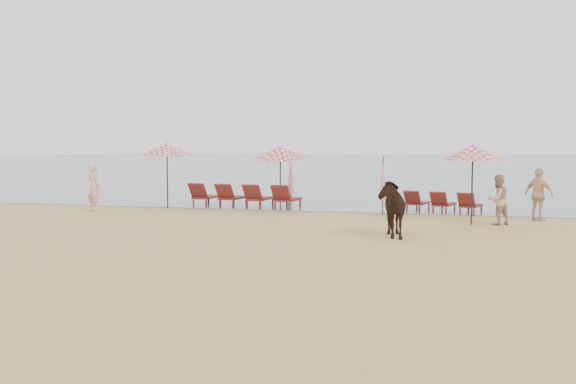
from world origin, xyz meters
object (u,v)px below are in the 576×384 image
Objects in this scene: beachgoer_right_a at (498,200)px; beachgoer_right_b at (539,194)px; lounger_cluster_left at (244,196)px; umbrella_open_left_b at (280,152)px; umbrella_open_left_a at (167,150)px; beachgoer_left at (94,187)px; cow at (389,208)px; umbrella_closed_right at (383,179)px; lounger_cluster_right at (442,203)px; umbrella_open_right at (473,153)px; umbrella_closed_left at (291,173)px.

beachgoer_right_a is 1.94m from beachgoer_right_b.
beachgoer_right_a reaches higher than lounger_cluster_left.
umbrella_open_left_b is at bearing 33.53° from beachgoer_right_b.
umbrella_open_left_a is 3.05m from beachgoer_left.
beachgoer_right_b is (15.51, 0.88, -0.04)m from beachgoer_left.
umbrella_open_left_b is 7.45m from cow.
beachgoer_right_b is at bearing -5.80° from umbrella_closed_right.
beachgoer_left is (-12.48, -2.40, 0.52)m from lounger_cluster_right.
cow is (-1.31, -6.25, 0.40)m from lounger_cluster_right.
lounger_cluster_right is 1.14× the size of umbrella_open_right.
umbrella_open_right reaches higher than umbrella_closed_left.
umbrella_closed_right is 4.20m from beachgoer_right_a.
umbrella_open_left_b is 8.04m from beachgoer_right_a.
beachgoer_right_b is (8.90, -1.00, -1.32)m from umbrella_open_left_b.
umbrella_open_left_b is at bearing 114.35° from cow.
lounger_cluster_right is at bearing -9.30° from umbrella_closed_left.
lounger_cluster_right is at bearing 13.30° from beachgoer_right_b.
beachgoer_left is (-5.00, -2.49, 0.45)m from lounger_cluster_left.
umbrella_open_right is (11.22, -2.35, -0.04)m from umbrella_open_left_a.
lounger_cluster_right is 3.38m from beachgoer_right_a.
umbrella_closed_left is at bearing -65.35° from beachgoer_right_a.
lounger_cluster_right is at bearing -98.09° from beachgoer_right_a.
umbrella_open_left_b reaches higher than umbrella_open_right.
umbrella_open_left_a reaches higher than umbrella_open_left_b.
umbrella_closed_left is (1.65, 0.87, 0.89)m from lounger_cluster_left.
umbrella_open_right is 1.59× the size of beachgoer_right_a.
lounger_cluster_left reaches higher than lounger_cluster_right.
beachgoer_left reaches higher than cow.
cow is (9.00, -5.52, -1.47)m from umbrella_open_left_a.
lounger_cluster_left is at bearing -164.73° from lounger_cluster_right.
umbrella_closed_left is (4.49, 1.69, -0.92)m from umbrella_open_left_a.
lounger_cluster_left is 2.29× the size of cow.
beachgoer_right_b is at bearing -3.32° from lounger_cluster_left.
umbrella_open_right is 4.12m from cow.
umbrella_open_right is 1.44× the size of beachgoer_right_b.
umbrella_closed_right is at bearing -137.67° from lounger_cluster_right.
umbrella_open_left_a is 8.35m from umbrella_closed_right.
umbrella_open_right is at bearing 76.34° from beachgoer_right_b.
lounger_cluster_right is at bearing -4.07° from umbrella_open_left_b.
umbrella_open_left_a is (-2.84, -0.82, 1.80)m from lounger_cluster_left.
umbrella_open_left_a is at bearing -158.46° from lounger_cluster_left.
umbrella_closed_left reaches higher than cow.
lounger_cluster_right is 1.37× the size of umbrella_closed_right.
umbrella_open_left_b is at bearing -55.66° from beachgoer_right_a.
umbrella_open_right is 1.20× the size of umbrella_closed_right.
umbrella_open_right is (0.91, -3.09, 1.83)m from lounger_cluster_right.
beachgoer_right_b is (5.06, -0.51, -0.41)m from umbrella_closed_right.
umbrella_closed_left is 7.46m from beachgoer_left.
umbrella_open_left_b is at bearing -134.22° from beachgoer_left.
umbrella_closed_left is 1.17× the size of cow.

